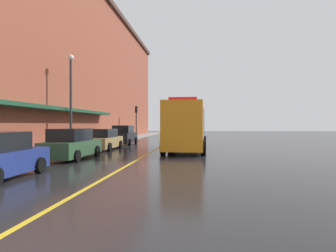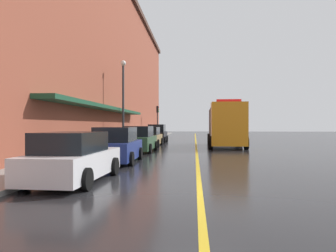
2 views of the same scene
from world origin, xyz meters
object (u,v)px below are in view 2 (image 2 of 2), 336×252
object	(u,v)px
parked_car_4	(157,134)
parking_meter_1	(79,142)
parking_meter_0	(118,136)
street_lamp_left	(123,93)
parked_car_2	(139,140)
parked_car_3	(149,137)
utility_truck	(226,126)
parked_car_0	(73,158)
parked_car_1	(117,146)
traffic_light_near	(158,115)

from	to	relation	value
parked_car_4	parking_meter_1	xyz separation A→B (m)	(-1.31, -19.23, 0.19)
parking_meter_0	street_lamp_left	world-z (taller)	street_lamp_left
parked_car_2	parked_car_3	size ratio (longest dim) A/B	1.03
parking_meter_1	parked_car_4	bearing A→B (deg)	86.11
parking_meter_0	utility_truck	bearing A→B (deg)	35.90
parked_car_0	parked_car_4	size ratio (longest dim) A/B	1.07
utility_truck	street_lamp_left	distance (m)	8.89
parked_car_2	street_lamp_left	xyz separation A→B (m)	(-2.09, 4.32, 3.59)
parked_car_0	parked_car_1	world-z (taller)	parked_car_1
traffic_light_near	parked_car_0	bearing A→B (deg)	-87.86
parked_car_1	parked_car_2	distance (m)	6.25
parked_car_1	parked_car_2	size ratio (longest dim) A/B	0.93
parking_meter_1	traffic_light_near	distance (m)	30.36
utility_truck	street_lamp_left	size ratio (longest dim) A/B	1.25
parked_car_4	utility_truck	xyz separation A→B (m)	(6.49, -6.33, 0.90)
parked_car_0	street_lamp_left	xyz separation A→B (m)	(-1.95, 15.82, 3.65)
parked_car_1	parked_car_3	xyz separation A→B (m)	(-0.13, 12.19, -0.03)
parked_car_2	street_lamp_left	size ratio (longest dim) A/B	0.68
parked_car_2	utility_truck	world-z (taller)	utility_truck
parked_car_0	parked_car_1	bearing A→B (deg)	0.47
street_lamp_left	parking_meter_1	bearing A→B (deg)	-87.04
parked_car_3	street_lamp_left	distance (m)	4.42
parked_car_0	street_lamp_left	size ratio (longest dim) A/B	0.65
parked_car_0	traffic_light_near	xyz separation A→B (m)	(-1.29, 34.49, 2.40)
parked_car_3	utility_truck	xyz separation A→B (m)	(6.47, -0.33, 1.00)
utility_truck	parking_meter_1	bearing A→B (deg)	-29.85
parked_car_1	parked_car_4	world-z (taller)	parked_car_4
parking_meter_0	street_lamp_left	distance (m)	5.52
traffic_light_near	street_lamp_left	bearing A→B (deg)	-92.03
parked_car_4	utility_truck	world-z (taller)	utility_truck
parked_car_1	parking_meter_0	xyz separation A→B (m)	(-1.46, 6.21, 0.26)
street_lamp_left	traffic_light_near	distance (m)	18.73
utility_truck	street_lamp_left	bearing A→B (deg)	-80.01
parked_car_4	street_lamp_left	xyz separation A→B (m)	(-1.91, -7.61, 3.53)
street_lamp_left	parked_car_1	bearing A→B (deg)	-78.99
parked_car_0	utility_truck	xyz separation A→B (m)	(6.45, 17.10, 1.01)
street_lamp_left	traffic_light_near	size ratio (longest dim) A/B	1.61
parked_car_4	parked_car_2	bearing A→B (deg)	-179.02
parked_car_4	parking_meter_1	world-z (taller)	parked_car_4
parking_meter_1	traffic_light_near	world-z (taller)	traffic_light_near
parked_car_2	traffic_light_near	xyz separation A→B (m)	(-1.43, 22.99, 2.34)
utility_truck	traffic_light_near	size ratio (longest dim) A/B	2.01
parked_car_4	street_lamp_left	distance (m)	8.61
parked_car_3	parked_car_0	bearing A→B (deg)	-179.53
utility_truck	parking_meter_0	world-z (taller)	utility_truck
parked_car_0	traffic_light_near	size ratio (longest dim) A/B	1.05
parked_car_3	parking_meter_1	size ratio (longest dim) A/B	3.44
parked_car_0	parking_meter_0	xyz separation A→B (m)	(-1.35, 11.46, 0.31)
traffic_light_near	parked_car_4	bearing A→B (deg)	-83.57
parked_car_2	parking_meter_0	distance (m)	1.51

